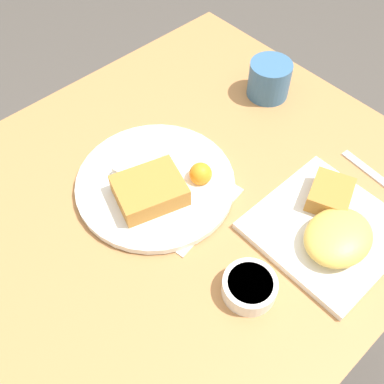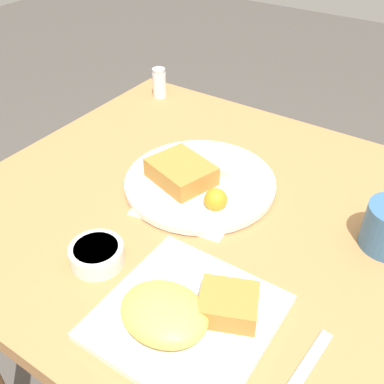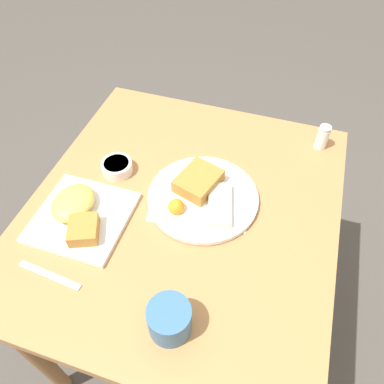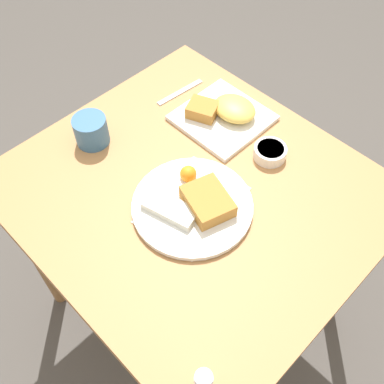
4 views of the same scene
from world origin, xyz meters
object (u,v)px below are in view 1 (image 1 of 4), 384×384
(plate_square_near, at_px, (331,227))
(sauce_ramekin, at_px, (249,287))
(plate_oval_far, at_px, (155,182))
(butter_knife, at_px, (378,178))
(coffee_mug, at_px, (269,79))

(plate_square_near, relative_size, sauce_ramekin, 2.66)
(plate_oval_far, distance_m, butter_knife, 0.44)
(plate_square_near, height_order, butter_knife, plate_square_near)
(plate_oval_far, height_order, butter_knife, plate_oval_far)
(plate_square_near, xyz_separation_m, sauce_ramekin, (-0.19, 0.02, -0.00))
(plate_oval_far, relative_size, butter_knife, 1.79)
(sauce_ramekin, bearing_deg, coffee_mug, 38.30)
(plate_oval_far, bearing_deg, sauce_ramekin, -95.29)
(plate_square_near, bearing_deg, butter_knife, 4.24)
(plate_oval_far, xyz_separation_m, butter_knife, (0.34, -0.28, -0.02))
(sauce_ramekin, bearing_deg, butter_knife, -1.24)
(sauce_ramekin, relative_size, butter_knife, 0.52)
(plate_square_near, height_order, sauce_ramekin, plate_square_near)
(plate_square_near, bearing_deg, plate_oval_far, 119.44)
(butter_knife, height_order, coffee_mug, coffee_mug)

